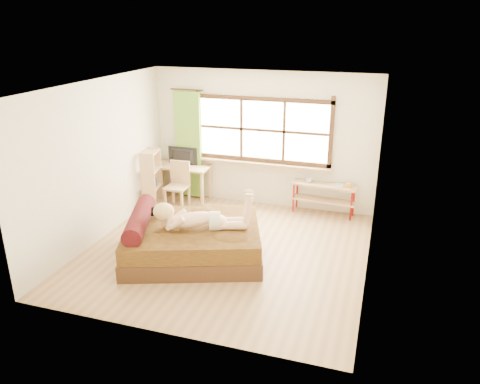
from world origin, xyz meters
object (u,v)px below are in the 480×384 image
(woman, at_px, (200,209))
(pipe_shelf, at_px, (324,192))
(kitten, at_px, (154,210))
(bed, at_px, (190,239))
(desk, at_px, (181,170))
(chair, at_px, (178,182))
(bookshelf, at_px, (152,178))

(woman, xyz_separation_m, pipe_shelf, (1.61, 2.41, -0.40))
(woman, height_order, kitten, woman)
(bed, height_order, pipe_shelf, bed)
(bed, height_order, desk, bed)
(desk, height_order, chair, chair)
(woman, distance_m, pipe_shelf, 2.92)
(kitten, bearing_deg, pipe_shelf, 22.82)
(pipe_shelf, bearing_deg, bookshelf, -164.59)
(kitten, xyz_separation_m, desk, (-0.49, 2.14, -0.01))
(chair, bearing_deg, kitten, -77.84)
(bookshelf, bearing_deg, kitten, -71.45)
(bed, distance_m, desk, 2.57)
(pipe_shelf, bearing_deg, kitten, -132.70)
(kitten, distance_m, chair, 1.83)
(kitten, bearing_deg, woman, -29.38)
(kitten, bearing_deg, bed, -29.56)
(bed, distance_m, kitten, 0.77)
(bed, bearing_deg, bookshelf, 112.44)
(bed, relative_size, chair, 2.75)
(woman, relative_size, desk, 1.24)
(bed, xyz_separation_m, chair, (-1.06, 1.90, 0.23))
(bed, relative_size, pipe_shelf, 2.05)
(woman, xyz_separation_m, bookshelf, (-1.78, 1.78, -0.26))
(desk, bearing_deg, woman, -59.55)
(desk, bearing_deg, bed, -63.05)
(woman, distance_m, bookshelf, 2.53)
(kitten, xyz_separation_m, chair, (-0.39, 1.78, -0.14))
(woman, distance_m, kitten, 0.90)
(bed, bearing_deg, kitten, 150.44)
(woman, relative_size, pipe_shelf, 1.19)
(bookshelf, bearing_deg, woman, -55.60)
(woman, height_order, desk, woman)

